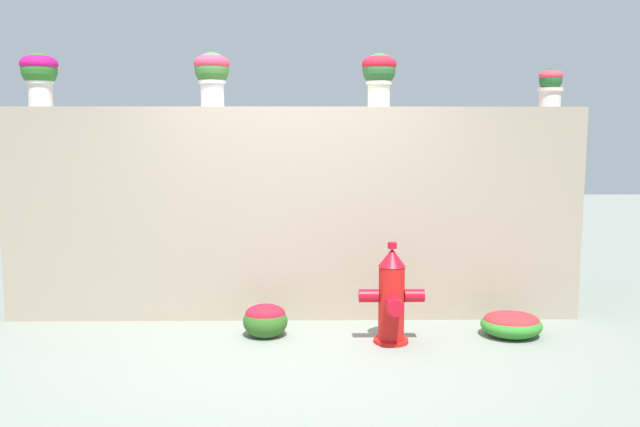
{
  "coord_description": "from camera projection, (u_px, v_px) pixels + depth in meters",
  "views": [
    {
      "loc": [
        0.17,
        -4.87,
        1.76
      ],
      "look_at": [
        0.25,
        0.95,
        0.98
      ],
      "focal_mm": 36.9,
      "sensor_mm": 36.0,
      "label": 1
    }
  ],
  "objects": [
    {
      "name": "ground_plane",
      "position": [
        290.0,
        356.0,
        5.06
      ],
      "size": [
        24.0,
        24.0,
        0.0
      ],
      "primitive_type": "plane",
      "color": "gray"
    },
    {
      "name": "stone_wall",
      "position": [
        293.0,
        213.0,
        6.07
      ],
      "size": [
        5.22,
        0.42,
        1.93
      ],
      "primitive_type": "cube",
      "color": "tan",
      "rests_on": "ground"
    },
    {
      "name": "potted_plant_0",
      "position": [
        39.0,
        73.0,
        5.89
      ],
      "size": [
        0.33,
        0.33,
        0.48
      ],
      "color": "silver",
      "rests_on": "stone_wall"
    },
    {
      "name": "potted_plant_1",
      "position": [
        212.0,
        72.0,
        5.89
      ],
      "size": [
        0.32,
        0.32,
        0.49
      ],
      "color": "silver",
      "rests_on": "stone_wall"
    },
    {
      "name": "potted_plant_2",
      "position": [
        379.0,
        73.0,
        5.89
      ],
      "size": [
        0.31,
        0.31,
        0.48
      ],
      "color": "silver",
      "rests_on": "stone_wall"
    },
    {
      "name": "potted_plant_3",
      "position": [
        550.0,
        85.0,
        5.98
      ],
      "size": [
        0.23,
        0.23,
        0.35
      ],
      "color": "silver",
      "rests_on": "stone_wall"
    },
    {
      "name": "fire_hydrant",
      "position": [
        392.0,
        298.0,
        5.33
      ],
      "size": [
        0.53,
        0.43,
        0.83
      ],
      "color": "red",
      "rests_on": "ground"
    },
    {
      "name": "flower_bush_left",
      "position": [
        511.0,
        323.0,
        5.54
      ],
      "size": [
        0.51,
        0.46,
        0.21
      ],
      "color": "#31832A",
      "rests_on": "ground"
    },
    {
      "name": "flower_bush_right",
      "position": [
        265.0,
        319.0,
        5.53
      ],
      "size": [
        0.38,
        0.34,
        0.29
      ],
      "color": "#306221",
      "rests_on": "ground"
    }
  ]
}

